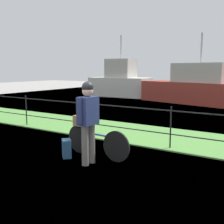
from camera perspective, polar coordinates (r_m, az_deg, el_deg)
ground_plane at (r=5.67m, az=-10.03°, el=-11.15°), size 60.00×60.00×0.00m
grass_strip at (r=8.33m, az=5.87°, el=-4.45°), size 27.00×2.40×0.03m
harbor_water at (r=15.43m, az=18.87°, el=1.23°), size 30.00×30.00×0.00m
iron_fence at (r=7.38m, az=2.56°, el=-1.40°), size 18.04×0.04×1.04m
bicycle_main at (r=6.15m, az=-3.23°, el=-6.04°), size 1.70×0.20×0.66m
wooden_crate at (r=6.31m, az=-5.93°, el=-1.75°), size 0.40×0.31×0.23m
terrier_dog at (r=6.26m, az=-5.79°, el=-0.04°), size 0.32×0.16×0.18m
cyclist_person at (r=5.57m, az=-4.93°, el=-0.73°), size 0.29×0.54×1.68m
backpack_on_paving at (r=6.23m, az=-9.27°, el=-7.36°), size 0.33×0.32×0.40m
moored_boat_near at (r=19.67m, az=1.82°, el=6.04°), size 4.20×2.31×4.18m
moored_boat_mid at (r=16.10m, az=17.46°, el=4.57°), size 7.10×3.47×3.83m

